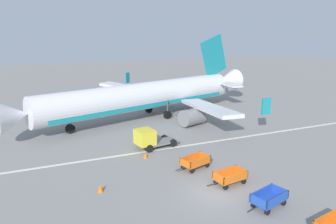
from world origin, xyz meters
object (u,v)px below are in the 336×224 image
Objects in this scene: baggage_cart_second_in_row at (269,199)px; traffic_cone_mid_apron at (100,188)px; traffic_cone_by_carts at (176,142)px; baggage_cart_third_in_row at (230,177)px; airplane at (149,96)px; traffic_cone_near_plane at (145,155)px; service_truck_beside_carts at (149,138)px; baggage_cart_fourth_in_row at (195,162)px.

baggage_cart_second_in_row is 6.07× the size of traffic_cone_mid_apron.
traffic_cone_by_carts is (9.34, 7.06, 0.02)m from traffic_cone_mid_apron.
baggage_cart_third_in_row is 10.04m from traffic_cone_mid_apron.
traffic_cone_mid_apron is at bearing -142.93° from traffic_cone_by_carts.
traffic_cone_by_carts is at bearing 93.88° from baggage_cart_second_in_row.
traffic_cone_mid_apron is at bearing -119.38° from airplane.
baggage_cart_second_in_row is at bearing -66.06° from traffic_cone_near_plane.
baggage_cart_third_in_row is 8.77m from traffic_cone_near_plane.
traffic_cone_by_carts is (2.96, -0.02, -0.79)m from service_truck_beside_carts.
baggage_cart_third_in_row is 10.31m from service_truck_beside_carts.
baggage_cart_second_in_row is 12.17m from traffic_cone_mid_apron.
baggage_cart_third_in_row is at bearing -15.52° from traffic_cone_mid_apron.
traffic_cone_near_plane is (-5.33, -13.86, -2.77)m from airplane.
service_truck_beside_carts reaches higher than baggage_cart_fourth_in_row.
traffic_cone_by_carts reaches higher than traffic_cone_mid_apron.
service_truck_beside_carts is at bearing 179.60° from traffic_cone_by_carts.
service_truck_beside_carts is at bearing -109.64° from airplane.
baggage_cart_fourth_in_row is 6.45× the size of traffic_cone_near_plane.
service_truck_beside_carts is 2.65m from traffic_cone_near_plane.
traffic_cone_by_carts reaches higher than traffic_cone_near_plane.
baggage_cart_third_in_row is 6.46× the size of traffic_cone_near_plane.
airplane is 18.00m from baggage_cart_fourth_in_row.
airplane reaches higher than traffic_cone_near_plane.
baggage_cart_third_in_row is 6.08× the size of traffic_cone_mid_apron.
service_truck_beside_carts is (-3.28, 9.76, 0.50)m from baggage_cart_third_in_row.
baggage_cart_third_in_row is 3.86m from baggage_cart_fourth_in_row.
baggage_cart_fourth_in_row is at bearing -49.33° from traffic_cone_near_plane.
baggage_cart_fourth_in_row reaches higher than traffic_cone_mid_apron.
airplane is at bearing 84.15° from traffic_cone_by_carts.
traffic_cone_near_plane is at bearing 130.67° from baggage_cart_fourth_in_row.
traffic_cone_near_plane is at bearing 42.98° from traffic_cone_mid_apron.
service_truck_beside_carts is at bearing 47.95° from traffic_cone_mid_apron.
service_truck_beside_carts reaches higher than traffic_cone_near_plane.
traffic_cone_mid_apron is (-5.21, -4.85, 0.02)m from traffic_cone_near_plane.
baggage_cart_third_in_row is at bearing -72.64° from baggage_cart_fourth_in_row.
traffic_cone_near_plane is 4.69m from traffic_cone_by_carts.
traffic_cone_near_plane is at bearing -151.93° from traffic_cone_by_carts.
baggage_cart_third_in_row is at bearing 98.78° from baggage_cart_second_in_row.
airplane reaches higher than service_truck_beside_carts.
baggage_cart_second_in_row is at bearing -32.49° from traffic_cone_mid_apron.
traffic_cone_near_plane is 0.94× the size of traffic_cone_mid_apron.
baggage_cart_fourth_in_row is 6.12m from traffic_cone_by_carts.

